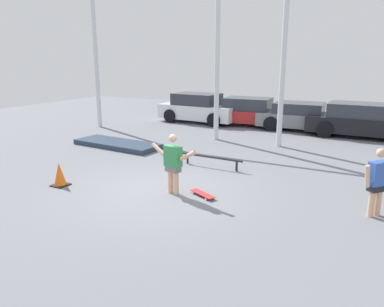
{
  "coord_description": "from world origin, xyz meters",
  "views": [
    {
      "loc": [
        4.97,
        -7.65,
        3.32
      ],
      "look_at": [
        0.16,
        1.4,
        0.68
      ],
      "focal_mm": 35.0,
      "sensor_mm": 36.0,
      "label": 1
    }
  ],
  "objects_px": {
    "parked_car_white": "(199,108)",
    "bystander": "(378,180)",
    "traffic_cone": "(60,174)",
    "skateboarder": "(173,162)",
    "grind_rail": "(211,159)",
    "skateboard": "(203,194)",
    "parked_car_grey": "(301,117)",
    "parked_car_red": "(250,112)",
    "manual_pad": "(117,144)",
    "parked_car_black": "(362,121)"
  },
  "relations": [
    {
      "from": "skateboarder",
      "to": "manual_pad",
      "type": "xyz_separation_m",
      "value": [
        -4.53,
        3.4,
        -0.73
      ]
    },
    {
      "from": "skateboard",
      "to": "traffic_cone",
      "type": "relative_size",
      "value": 1.26
    },
    {
      "from": "skateboarder",
      "to": "grind_rail",
      "type": "distance_m",
      "value": 2.6
    },
    {
      "from": "grind_rail",
      "to": "bystander",
      "type": "xyz_separation_m",
      "value": [
        4.66,
        -1.69,
        0.53
      ]
    },
    {
      "from": "parked_car_grey",
      "to": "parked_car_black",
      "type": "bearing_deg",
      "value": -10.6
    },
    {
      "from": "skateboard",
      "to": "bystander",
      "type": "xyz_separation_m",
      "value": [
        3.78,
        0.68,
        0.74
      ]
    },
    {
      "from": "traffic_cone",
      "to": "skateboard",
      "type": "bearing_deg",
      "value": 16.03
    },
    {
      "from": "parked_car_white",
      "to": "parked_car_grey",
      "type": "xyz_separation_m",
      "value": [
        5.23,
        0.31,
        -0.09
      ]
    },
    {
      "from": "parked_car_red",
      "to": "traffic_cone",
      "type": "bearing_deg",
      "value": -101.54
    },
    {
      "from": "skateboard",
      "to": "parked_car_grey",
      "type": "distance_m",
      "value": 10.02
    },
    {
      "from": "skateboarder",
      "to": "manual_pad",
      "type": "relative_size",
      "value": 0.44
    },
    {
      "from": "parked_car_grey",
      "to": "parked_car_black",
      "type": "height_order",
      "value": "parked_car_black"
    },
    {
      "from": "parked_car_white",
      "to": "parked_car_black",
      "type": "height_order",
      "value": "parked_car_white"
    },
    {
      "from": "skateboarder",
      "to": "parked_car_grey",
      "type": "xyz_separation_m",
      "value": [
        0.92,
        10.17,
        -0.2
      ]
    },
    {
      "from": "parked_car_white",
      "to": "bystander",
      "type": "bearing_deg",
      "value": -43.25
    },
    {
      "from": "grind_rail",
      "to": "parked_car_red",
      "type": "xyz_separation_m",
      "value": [
        -1.48,
        7.66,
        0.39
      ]
    },
    {
      "from": "skateboard",
      "to": "parked_car_grey",
      "type": "relative_size",
      "value": 0.2
    },
    {
      "from": "bystander",
      "to": "traffic_cone",
      "type": "distance_m",
      "value": 7.71
    },
    {
      "from": "skateboard",
      "to": "parked_car_black",
      "type": "height_order",
      "value": "parked_car_black"
    },
    {
      "from": "skateboard",
      "to": "parked_car_white",
      "type": "distance_m",
      "value": 10.95
    },
    {
      "from": "parked_car_black",
      "to": "traffic_cone",
      "type": "distance_m",
      "value": 12.55
    },
    {
      "from": "skateboard",
      "to": "parked_car_white",
      "type": "bearing_deg",
      "value": 143.72
    },
    {
      "from": "parked_car_white",
      "to": "bystander",
      "type": "distance_m",
      "value": 12.61
    },
    {
      "from": "skateboarder",
      "to": "bystander",
      "type": "distance_m",
      "value": 4.6
    },
    {
      "from": "parked_car_white",
      "to": "parked_car_red",
      "type": "distance_m",
      "value": 2.71
    },
    {
      "from": "parked_car_grey",
      "to": "parked_car_black",
      "type": "relative_size",
      "value": 0.9
    },
    {
      "from": "traffic_cone",
      "to": "manual_pad",
      "type": "bearing_deg",
      "value": 109.93
    },
    {
      "from": "skateboard",
      "to": "parked_car_red",
      "type": "bearing_deg",
      "value": 129.44
    },
    {
      "from": "skateboarder",
      "to": "parked_car_red",
      "type": "height_order",
      "value": "skateboarder"
    },
    {
      "from": "parked_car_black",
      "to": "traffic_cone",
      "type": "height_order",
      "value": "parked_car_black"
    },
    {
      "from": "bystander",
      "to": "traffic_cone",
      "type": "xyz_separation_m",
      "value": [
        -7.5,
        -1.75,
        -0.5
      ]
    },
    {
      "from": "parked_car_black",
      "to": "bystander",
      "type": "distance_m",
      "value": 9.0
    },
    {
      "from": "traffic_cone",
      "to": "skateboarder",
      "type": "bearing_deg",
      "value": 16.89
    },
    {
      "from": "grind_rail",
      "to": "parked_car_white",
      "type": "relative_size",
      "value": 0.49
    },
    {
      "from": "parked_car_grey",
      "to": "parked_car_white",
      "type": "bearing_deg",
      "value": -179.22
    },
    {
      "from": "bystander",
      "to": "grind_rail",
      "type": "bearing_deg",
      "value": -69.4
    },
    {
      "from": "skateboard",
      "to": "traffic_cone",
      "type": "height_order",
      "value": "traffic_cone"
    },
    {
      "from": "skateboarder",
      "to": "bystander",
      "type": "relative_size",
      "value": 1.01
    },
    {
      "from": "manual_pad",
      "to": "parked_car_grey",
      "type": "relative_size",
      "value": 0.86
    },
    {
      "from": "manual_pad",
      "to": "grind_rail",
      "type": "xyz_separation_m",
      "value": [
        4.39,
        -0.86,
        0.18
      ]
    },
    {
      "from": "parked_car_black",
      "to": "bystander",
      "type": "xyz_separation_m",
      "value": [
        0.95,
        -8.95,
        0.11
      ]
    },
    {
      "from": "parked_car_white",
      "to": "traffic_cone",
      "type": "xyz_separation_m",
      "value": [
        1.33,
        -10.76,
        -0.41
      ]
    },
    {
      "from": "parked_car_red",
      "to": "parked_car_grey",
      "type": "relative_size",
      "value": 1.02
    },
    {
      "from": "manual_pad",
      "to": "parked_car_red",
      "type": "relative_size",
      "value": 0.84
    },
    {
      "from": "parked_car_red",
      "to": "parked_car_grey",
      "type": "distance_m",
      "value": 2.54
    },
    {
      "from": "grind_rail",
      "to": "traffic_cone",
      "type": "distance_m",
      "value": 4.46
    },
    {
      "from": "parked_car_white",
      "to": "parked_car_black",
      "type": "relative_size",
      "value": 0.93
    },
    {
      "from": "grind_rail",
      "to": "manual_pad",
      "type": "bearing_deg",
      "value": 168.92
    },
    {
      "from": "skateboard",
      "to": "bystander",
      "type": "height_order",
      "value": "bystander"
    },
    {
      "from": "bystander",
      "to": "skateboarder",
      "type": "bearing_deg",
      "value": -38.87
    }
  ]
}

